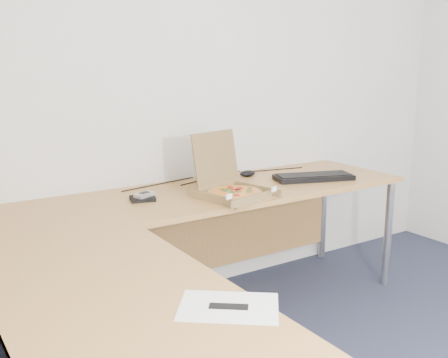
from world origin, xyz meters
TOP-DOWN VIEW (x-y plane):
  - desk at (-0.82, 0.97)m, footprint 2.50×2.20m
  - pizza_box at (-0.43, 1.23)m, footprint 0.32×0.38m
  - drinking_glass at (-0.32, 1.55)m, footprint 0.06×0.06m
  - keyboard at (0.22, 1.30)m, footprint 0.51×0.32m
  - mouse at (-0.07, 1.60)m, footprint 0.11×0.08m
  - wallet at (-0.87, 1.42)m, footprint 0.15×0.13m
  - phone at (-0.86, 1.41)m, footprint 0.12×0.09m
  - paper_sheet at (-1.16, 0.17)m, footprint 0.36×0.34m
  - dome_speaker at (-0.18, 1.65)m, footprint 0.08×0.08m
  - cable_bundle at (-0.27, 1.68)m, footprint 0.62×0.13m

SIDE VIEW (x-z plane):
  - desk at x=-0.82m, z-range 0.34..1.07m
  - paper_sheet at x=-1.16m, z-range 0.73..0.73m
  - cable_bundle at x=-0.27m, z-range 0.73..0.74m
  - wallet at x=-0.87m, z-range 0.73..0.75m
  - keyboard at x=0.22m, z-range 0.73..0.76m
  - mouse at x=-0.07m, z-range 0.73..0.77m
  - phone at x=-0.86m, z-range 0.75..0.77m
  - dome_speaker at x=-0.18m, z-range 0.73..0.80m
  - pizza_box at x=-0.43m, z-range 0.60..0.94m
  - drinking_glass at x=-0.32m, z-range 0.73..0.84m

